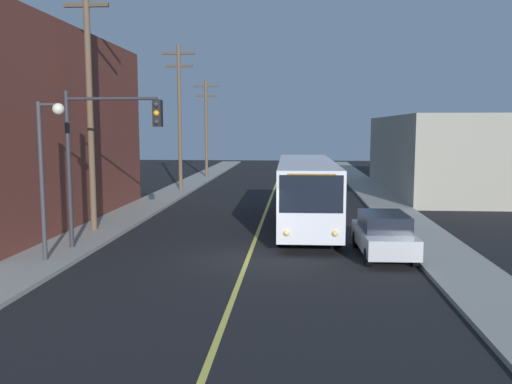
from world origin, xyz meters
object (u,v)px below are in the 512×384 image
Objects in this scene: parked_car_silver at (384,234)px; utility_pole_mid at (180,111)px; city_bus at (306,190)px; utility_pole_far at (206,123)px; utility_pole_near at (89,91)px; traffic_signal_left_corner at (107,140)px; street_lamp_left at (47,158)px.

parked_car_silver is 23.67m from utility_pole_mid.
utility_pole_mid reaches higher than city_bus.
parked_car_silver is 33.48m from utility_pole_far.
utility_pole_near is (-9.66, -2.01, 4.57)m from city_bus.
utility_pole_near is 1.90× the size of traffic_signal_left_corner.
city_bus is 1.34× the size of utility_pole_far.
utility_pole_far is 1.65× the size of street_lamp_left.
traffic_signal_left_corner is (1.53, -19.81, -1.66)m from utility_pole_mid.
utility_pole_far is (0.60, 27.37, -1.21)m from utility_pole_near.
utility_pole_mid reaches higher than traffic_signal_left_corner.
utility_pole_near is 6.31m from street_lamp_left.
parked_car_silver is at bearing -16.32° from utility_pole_near.
utility_pole_mid is 21.95m from street_lamp_left.
utility_pole_far is (-11.86, 31.01, 4.33)m from parked_car_silver.
city_bus is 1.07× the size of utility_pole_near.
utility_pole_mid is (0.52, 16.14, -0.42)m from utility_pole_near.
utility_pole_far is at bearing 92.67° from traffic_signal_left_corner.
city_bus is at bearing 36.75° from traffic_signal_left_corner.
utility_pole_near is at bearing -168.23° from city_bus.
city_bus is 1.15× the size of utility_pole_mid.
traffic_signal_left_corner is at bearing -87.33° from utility_pole_far.
utility_pole_mid is at bearing -90.41° from utility_pole_far.
street_lamp_left is at bearing -83.65° from utility_pole_near.
traffic_signal_left_corner is at bearing 55.06° from street_lamp_left.
utility_pole_mid is at bearing 121.10° from parked_car_silver.
utility_pole_near reaches higher than parked_car_silver.
city_bus is 9.82m from traffic_signal_left_corner.
parked_car_silver is at bearing -58.90° from utility_pole_mid.
city_bus is at bearing 116.29° from parked_car_silver.
utility_pole_near is at bearing 119.19° from traffic_signal_left_corner.
utility_pole_mid is at bearing 94.41° from traffic_signal_left_corner.
utility_pole_near reaches higher than utility_pole_far.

